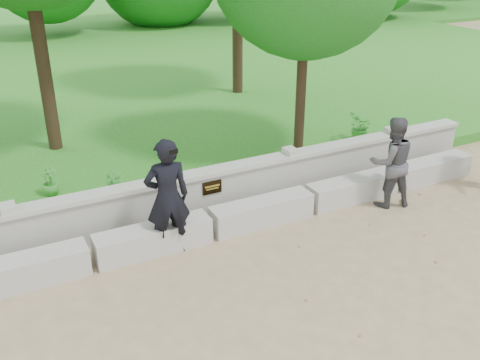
# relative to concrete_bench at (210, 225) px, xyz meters

# --- Properties ---
(ground) EXTENTS (80.00, 80.00, 0.00)m
(ground) POSITION_rel_concrete_bench_xyz_m (-0.00, -1.90, -0.22)
(ground) COLOR #9D8860
(ground) RESTS_ON ground
(lawn) EXTENTS (40.00, 22.00, 0.25)m
(lawn) POSITION_rel_concrete_bench_xyz_m (-0.00, 12.10, -0.10)
(lawn) COLOR #1C5E18
(lawn) RESTS_ON ground
(concrete_bench) EXTENTS (11.90, 0.45, 0.45)m
(concrete_bench) POSITION_rel_concrete_bench_xyz_m (0.00, 0.00, 0.00)
(concrete_bench) COLOR #B0ADA6
(concrete_bench) RESTS_ON ground
(parapet_wall) EXTENTS (12.50, 0.35, 0.90)m
(parapet_wall) POSITION_rel_concrete_bench_xyz_m (0.00, 0.70, 0.24)
(parapet_wall) COLOR #A5A29C
(parapet_wall) RESTS_ON ground
(man_main) EXTENTS (0.76, 0.68, 1.94)m
(man_main) POSITION_rel_concrete_bench_xyz_m (-0.76, -0.10, 0.74)
(man_main) COLOR black
(man_main) RESTS_ON ground
(visitor_left) EXTENTS (0.99, 0.86, 1.74)m
(visitor_left) POSITION_rel_concrete_bench_xyz_m (3.47, -0.45, 0.64)
(visitor_left) COLOR #404045
(visitor_left) RESTS_ON ground
(shrub_b) EXTENTS (0.37, 0.42, 0.64)m
(shrub_b) POSITION_rel_concrete_bench_xyz_m (-1.25, 1.40, 0.34)
(shrub_b) COLOR #378A2F
(shrub_b) RESTS_ON lawn
(shrub_c) EXTENTS (0.80, 0.79, 0.67)m
(shrub_c) POSITION_rel_concrete_bench_xyz_m (4.72, 1.98, 0.36)
(shrub_c) COLOR #378A2F
(shrub_c) RESTS_ON lawn
(shrub_d) EXTENTS (0.40, 0.41, 0.54)m
(shrub_d) POSITION_rel_concrete_bench_xyz_m (-2.18, 2.36, 0.30)
(shrub_d) COLOR #378A2F
(shrub_d) RESTS_ON lawn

